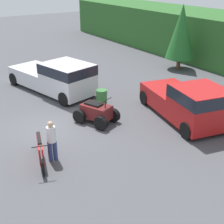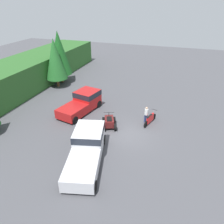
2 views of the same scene
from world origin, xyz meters
The scene contains 10 objects.
ground_plane centered at (0.00, 0.00, 0.00)m, with size 80.00×80.00×0.00m, color #4C4C51.
tree_mid_left centered at (8.33, 11.99, 3.70)m, with size 2.77×2.77×6.29m.
tree_mid_right centered at (9.96, 12.31, 4.10)m, with size 3.06×3.06×6.97m.
pickup_truck_red centered at (2.92, 5.72, 1.01)m, with size 5.43×3.22×1.94m.
pickup_truck_second centered at (-4.01, 2.07, 1.02)m, with size 6.34×3.58×1.94m.
dirt_bike centered at (2.48, -1.49, 0.48)m, with size 2.29×0.91×1.16m.
quad_atv centered at (0.67, 1.98, 0.50)m, with size 2.25×1.88×1.25m.
rider_person centered at (2.61, -1.06, 0.89)m, with size 0.41×0.41×1.64m.
traffic_cone centered at (5.59, 5.77, 0.25)m, with size 0.42×0.42×0.55m.
steel_barrel centered at (-0.95, 3.26, 0.44)m, with size 0.58×0.58×0.88m.
Camera 2 is at (-15.70, -3.81, 10.76)m, focal length 35.00 mm.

